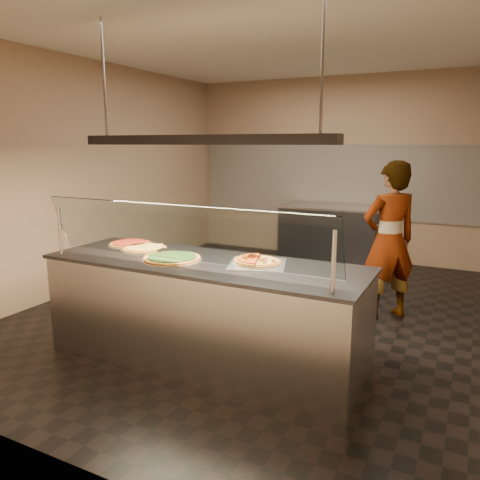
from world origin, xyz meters
The scene contains 20 objects.
ground centered at (0.00, 0.00, -0.01)m, with size 5.00×6.00×0.02m, color black.
ceiling centered at (0.00, 0.00, 3.01)m, with size 5.00×6.00×0.02m, color silver.
wall_back centered at (0.00, 3.01, 1.50)m, with size 5.00×0.02×3.00m, color tan.
wall_front centered at (0.00, -3.01, 1.50)m, with size 5.00×0.02×3.00m, color tan.
wall_left centered at (-2.51, 0.00, 1.50)m, with size 0.02×6.00×3.00m, color tan.
tile_band centered at (0.00, 2.98, 1.30)m, with size 4.90×0.02×1.20m, color silver.
serving_counter centered at (0.08, -1.44, 0.47)m, with size 2.83×0.94×0.93m.
sneeze_guard centered at (0.08, -1.79, 1.23)m, with size 2.59×0.18×0.54m.
perforated_tray centered at (0.54, -1.33, 0.94)m, with size 0.58×0.58×0.01m.
half_pizza_pepperoni centered at (0.44, -1.33, 0.96)m, with size 0.30×0.42×0.05m.
half_pizza_sausage centered at (0.63, -1.33, 0.96)m, with size 0.30×0.42×0.04m.
pizza_spinach centered at (-0.18, -1.54, 0.95)m, with size 0.52×0.52×0.03m.
pizza_cheese centered at (-0.64, -1.32, 0.94)m, with size 0.44×0.44×0.03m.
pizza_tomato centered at (-0.91, -1.21, 0.94)m, with size 0.43×0.43×0.03m.
pizza_spatula centered at (-0.49, -1.27, 0.96)m, with size 0.22×0.23×0.02m.
prep_table centered at (0.06, 2.55, 0.47)m, with size 1.58×0.74×0.93m.
worker centered at (1.32, 0.43, 0.87)m, with size 0.64×0.42×1.75m, color #29252D.
heat_lamp_housing centered at (0.08, -1.44, 1.95)m, with size 2.30×0.18×0.08m, color #323236.
lamp_rod_left centered at (-0.92, -1.44, 2.50)m, with size 0.02×0.02×1.01m, color #B7B7BC.
lamp_rod_right centered at (1.08, -1.44, 2.50)m, with size 0.02×0.02×1.01m, color #B7B7BC.
Camera 1 is at (2.11, -4.78, 1.92)m, focal length 35.00 mm.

